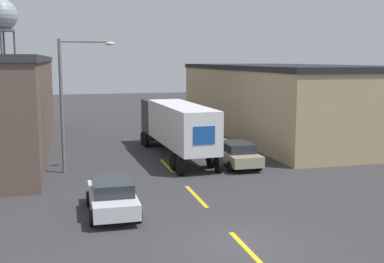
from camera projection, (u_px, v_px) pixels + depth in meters
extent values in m
plane|color=#333335|center=(243.00, 245.00, 17.35)|extent=(160.00, 160.00, 0.00)
cube|color=gold|center=(250.00, 252.00, 16.71)|extent=(0.20, 3.87, 0.01)
cube|color=gold|center=(196.00, 196.00, 23.51)|extent=(0.20, 3.87, 0.01)
cube|color=gold|center=(167.00, 165.00, 30.31)|extent=(0.20, 3.87, 0.01)
cube|color=tan|center=(282.00, 102.00, 43.31)|extent=(11.02, 27.29, 5.76)
cube|color=#232326|center=(283.00, 67.00, 42.85)|extent=(11.22, 27.49, 0.40)
cube|color=black|center=(159.00, 119.00, 37.50)|extent=(2.35, 2.81, 3.01)
cube|color=white|center=(181.00, 125.00, 31.42)|extent=(2.75, 9.53, 2.61)
cube|color=#194CA3|center=(204.00, 135.00, 26.94)|extent=(1.29, 0.09, 1.04)
cylinder|color=black|center=(172.00, 137.00, 38.39)|extent=(0.32, 1.01, 1.00)
cylinder|color=black|center=(143.00, 138.00, 37.70)|extent=(0.32, 1.01, 1.00)
cylinder|color=black|center=(176.00, 139.00, 37.36)|extent=(0.32, 1.01, 1.00)
cylinder|color=black|center=(146.00, 141.00, 36.67)|extent=(0.32, 1.01, 1.00)
cylinder|color=black|center=(211.00, 160.00, 29.66)|extent=(0.32, 1.01, 1.00)
cylinder|color=black|center=(174.00, 162.00, 28.98)|extent=(0.32, 1.01, 1.00)
cylinder|color=black|center=(219.00, 164.00, 28.34)|extent=(0.32, 1.01, 1.00)
cylinder|color=black|center=(180.00, 167.00, 27.65)|extent=(0.32, 1.01, 1.00)
cube|color=silver|center=(208.00, 140.00, 36.01)|extent=(1.87, 4.60, 0.64)
cube|color=#23282D|center=(209.00, 132.00, 35.79)|extent=(1.65, 2.39, 0.55)
cylinder|color=black|center=(214.00, 141.00, 37.65)|extent=(0.22, 0.66, 0.66)
cylinder|color=black|center=(191.00, 142.00, 37.18)|extent=(0.22, 0.66, 0.66)
cylinder|color=black|center=(226.00, 147.00, 34.92)|extent=(0.22, 0.66, 0.66)
cylinder|color=black|center=(201.00, 148.00, 34.45)|extent=(0.22, 0.66, 0.66)
cube|color=tan|center=(237.00, 156.00, 30.05)|extent=(1.87, 4.60, 0.64)
cube|color=#23282D|center=(237.00, 147.00, 29.83)|extent=(1.65, 2.39, 0.55)
cylinder|color=black|center=(242.00, 156.00, 31.70)|extent=(0.22, 0.66, 0.66)
cylinder|color=black|center=(215.00, 157.00, 31.23)|extent=(0.22, 0.66, 0.66)
cylinder|color=black|center=(259.00, 165.00, 28.97)|extent=(0.22, 0.66, 0.66)
cylinder|color=black|center=(230.00, 167.00, 28.50)|extent=(0.22, 0.66, 0.66)
cube|color=silver|center=(112.00, 199.00, 20.79)|extent=(1.87, 4.60, 0.64)
cube|color=#23282D|center=(112.00, 186.00, 20.57)|extent=(1.65, 2.39, 0.55)
cylinder|color=black|center=(130.00, 196.00, 22.44)|extent=(0.22, 0.66, 0.66)
cylinder|color=black|center=(89.00, 198.00, 21.97)|extent=(0.22, 0.66, 0.66)
cylinder|color=black|center=(139.00, 214.00, 19.71)|extent=(0.22, 0.66, 0.66)
cylinder|color=black|center=(92.00, 218.00, 19.24)|extent=(0.22, 0.66, 0.66)
cylinder|color=#47474C|center=(16.00, 67.00, 70.64)|extent=(0.28, 0.28, 11.00)
cylinder|color=#47474C|center=(5.00, 67.00, 71.79)|extent=(0.28, 0.28, 11.00)
cylinder|color=#47474C|center=(3.00, 68.00, 68.67)|extent=(0.28, 0.28, 11.00)
cylinder|color=#4C4C51|center=(2.00, 30.00, 69.45)|extent=(3.53, 3.53, 0.30)
sphere|color=#939EA8|center=(1.00, 15.00, 69.12)|extent=(4.65, 4.65, 4.65)
cylinder|color=slate|center=(62.00, 107.00, 27.81)|extent=(0.20, 0.20, 7.79)
cylinder|color=slate|center=(85.00, 42.00, 27.62)|extent=(2.86, 0.11, 0.11)
ellipsoid|color=silver|center=(110.00, 44.00, 27.99)|extent=(0.56, 0.32, 0.22)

